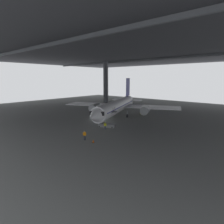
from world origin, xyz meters
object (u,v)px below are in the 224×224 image
object	(u,v)px
boarding_stairs	(107,124)
crew_worker_by_stairs	(105,125)
baggage_tug	(142,113)
crew_worker_near_nose	(85,135)
airplane_main	(117,106)
traffic_cone_orange	(93,141)

from	to	relation	value
boarding_stairs	crew_worker_by_stairs	xyz separation A→B (m)	(1.31, -2.02, 0.17)
crew_worker_by_stairs	baggage_tug	xyz separation A→B (m)	(-3.33, 19.83, -0.36)
crew_worker_by_stairs	boarding_stairs	bearing A→B (deg)	123.00
boarding_stairs	crew_worker_near_nose	world-z (taller)	boarding_stairs
airplane_main	traffic_cone_orange	size ratio (longest dim) A/B	53.86
airplane_main	crew_worker_near_nose	size ratio (longest dim) A/B	19.60
crew_worker_near_nose	traffic_cone_orange	bearing A→B (deg)	0.92
airplane_main	boarding_stairs	distance (m)	9.75
crew_worker_by_stairs	traffic_cone_orange	xyz separation A→B (m)	(4.03, -7.28, -0.60)
airplane_main	baggage_tug	xyz separation A→B (m)	(2.00, 9.31, -2.78)
crew_worker_by_stairs	airplane_main	bearing A→B (deg)	116.87
traffic_cone_orange	crew_worker_near_nose	bearing A→B (deg)	-179.08
airplane_main	crew_worker_by_stairs	xyz separation A→B (m)	(5.33, -10.52, -2.41)
baggage_tug	airplane_main	bearing A→B (deg)	-102.14
crew_worker_near_nose	traffic_cone_orange	world-z (taller)	crew_worker_near_nose
traffic_cone_orange	baggage_tug	xyz separation A→B (m)	(-7.36, 27.12, 0.23)
airplane_main	crew_worker_near_nose	bearing A→B (deg)	-67.87
airplane_main	boarding_stairs	world-z (taller)	airplane_main
boarding_stairs	airplane_main	bearing A→B (deg)	115.30
boarding_stairs	traffic_cone_orange	distance (m)	10.74
boarding_stairs	crew_worker_by_stairs	world-z (taller)	boarding_stairs
crew_worker_by_stairs	traffic_cone_orange	size ratio (longest dim) A/B	2.62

